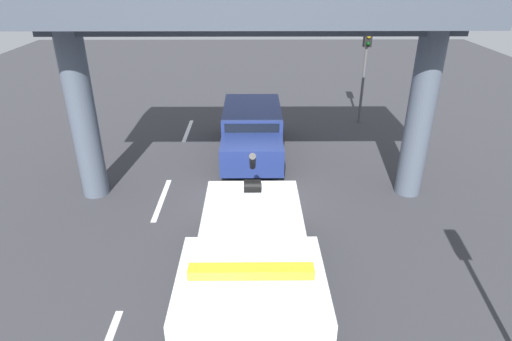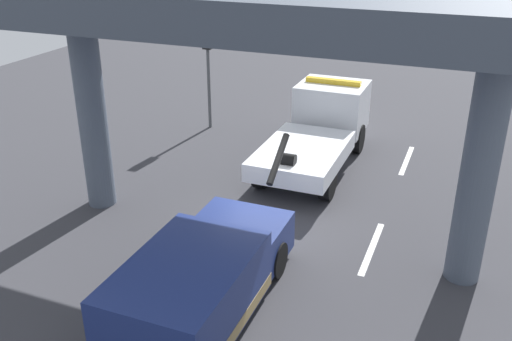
{
  "view_description": "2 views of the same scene",
  "coord_description": "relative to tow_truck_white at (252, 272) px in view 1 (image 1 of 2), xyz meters",
  "views": [
    {
      "loc": [
        11.5,
        0.02,
        6.64
      ],
      "look_at": [
        -0.1,
        0.12,
        0.94
      ],
      "focal_mm": 29.99,
      "sensor_mm": 36.0,
      "label": 1
    },
    {
      "loc": [
        -12.32,
        -4.61,
        7.62
      ],
      "look_at": [
        0.7,
        0.61,
        1.27
      ],
      "focal_mm": 39.69,
      "sensor_mm": 36.0,
      "label": 2
    }
  ],
  "objects": [
    {
      "name": "towed_van_green",
      "position": [
        -8.78,
        0.0,
        -0.42
      ],
      "size": [
        5.2,
        2.23,
        1.58
      ],
      "color": "navy",
      "rests_on": "ground"
    },
    {
      "name": "lane_stripe_west",
      "position": [
        -10.93,
        -2.8,
        -1.2
      ],
      "size": [
        2.6,
        0.16,
        0.01
      ],
      "primitive_type": "cube",
      "color": "silver",
      "rests_on": "ground"
    },
    {
      "name": "lane_stripe_mid",
      "position": [
        -4.93,
        -2.8,
        -1.2
      ],
      "size": [
        2.6,
        0.16,
        0.01
      ],
      "primitive_type": "cube",
      "color": "silver",
      "rests_on": "ground"
    },
    {
      "name": "overpass_structure",
      "position": [
        -5.37,
        0.0,
        4.03
      ],
      "size": [
        3.6,
        11.9,
        6.12
      ],
      "color": "#4C5666",
      "rests_on": "ground"
    },
    {
      "name": "tow_truck_white",
      "position": [
        0.0,
        0.0,
        0.0
      ],
      "size": [
        7.26,
        2.44,
        2.46
      ],
      "color": "white",
      "rests_on": "ground"
    },
    {
      "name": "ground_plane",
      "position": [
        -4.93,
        0.0,
        -1.25
      ],
      "size": [
        60.0,
        40.0,
        0.1
      ],
      "primitive_type": "cube",
      "color": "#38383D"
    },
    {
      "name": "traffic_light_near",
      "position": [
        -11.91,
        4.88,
        1.92
      ],
      "size": [
        0.39,
        0.32,
        4.27
      ],
      "color": "#515456",
      "rests_on": "ground"
    }
  ]
}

